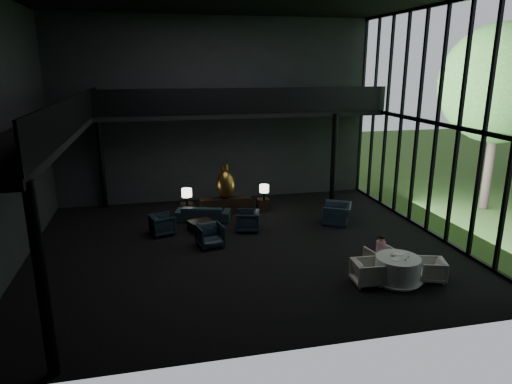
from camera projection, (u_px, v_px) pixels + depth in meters
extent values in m
cube|color=black|center=(243.00, 246.00, 15.56)|extent=(14.00, 12.00, 0.02)
cube|color=black|center=(216.00, 111.00, 20.12)|extent=(14.00, 0.04, 8.00)
cube|color=black|center=(302.00, 171.00, 8.84)|extent=(14.00, 0.04, 8.00)
cube|color=black|center=(2.00, 137.00, 13.00)|extent=(0.04, 12.00, 8.00)
cube|color=black|center=(40.00, 136.00, 13.21)|extent=(2.00, 12.00, 0.25)
cube|color=black|center=(243.00, 113.00, 19.39)|extent=(12.00, 2.00, 0.25)
cube|color=black|center=(74.00, 114.00, 13.26)|extent=(0.06, 12.00, 1.00)
cube|color=black|center=(248.00, 100.00, 18.29)|extent=(12.00, 0.06, 1.00)
cylinder|color=black|center=(42.00, 283.00, 8.60)|extent=(0.24, 0.24, 4.00)
cylinder|color=black|center=(101.00, 162.00, 19.31)|extent=(0.24, 0.24, 4.00)
cylinder|color=black|center=(334.00, 160.00, 19.80)|extent=(0.24, 0.24, 4.00)
cylinder|color=#382D23|center=(491.00, 152.00, 19.11)|extent=(0.36, 0.36, 4.90)
sphere|color=#2B5E21|center=(500.00, 84.00, 18.36)|extent=(4.80, 4.80, 4.80)
cube|color=black|center=(226.00, 206.00, 18.89)|extent=(2.13, 0.48, 0.68)
ellipsoid|color=#B1742B|center=(226.00, 184.00, 18.64)|extent=(0.77, 0.77, 1.19)
cylinder|color=#B1742B|center=(225.00, 167.00, 18.44)|extent=(0.26, 0.26, 0.24)
cube|color=black|center=(187.00, 210.00, 18.65)|extent=(0.49, 0.49, 0.54)
cylinder|color=black|center=(187.00, 201.00, 18.29)|extent=(0.12, 0.12, 0.36)
cylinder|color=white|center=(187.00, 193.00, 18.20)|extent=(0.41, 0.41, 0.33)
cube|color=black|center=(263.00, 205.00, 19.33)|extent=(0.48, 0.48, 0.53)
cylinder|color=black|center=(264.00, 196.00, 19.02)|extent=(0.12, 0.12, 0.34)
cylinder|color=white|center=(264.00, 189.00, 18.94)|extent=(0.39, 0.39, 0.31)
imported|color=#182B3C|center=(203.00, 210.00, 18.05)|extent=(2.25, 1.21, 0.84)
imported|color=#1E2D41|center=(163.00, 223.00, 16.56)|extent=(0.99, 1.03, 0.87)
imported|color=#1A3744|center=(248.00, 219.00, 16.92)|extent=(1.03, 1.07, 0.92)
imported|color=#1B3140|center=(210.00, 233.00, 15.44)|extent=(1.07, 1.03, 0.94)
imported|color=#16202E|center=(338.00, 209.00, 17.72)|extent=(1.34, 1.54, 1.13)
cube|color=black|center=(202.00, 226.00, 16.96)|extent=(1.09, 1.09, 0.38)
cylinder|color=white|center=(397.00, 270.00, 12.93)|extent=(1.25, 1.25, 0.75)
cone|color=white|center=(396.00, 280.00, 13.02)|extent=(1.41, 1.41, 0.10)
imported|color=beige|center=(380.00, 258.00, 13.70)|extent=(0.88, 0.84, 0.78)
imported|color=beige|center=(432.00, 270.00, 13.03)|extent=(0.77, 0.79, 0.66)
imported|color=beige|center=(367.00, 271.00, 12.80)|extent=(0.75, 0.80, 0.78)
cylinder|color=#CA7BA5|center=(381.00, 247.00, 13.81)|extent=(0.27, 0.27, 0.39)
sphere|color=#D8A884|center=(381.00, 238.00, 13.73)|extent=(0.20, 0.20, 0.20)
ellipsoid|color=black|center=(381.00, 237.00, 13.73)|extent=(0.20, 0.20, 0.14)
cylinder|color=white|center=(395.00, 259.00, 12.68)|extent=(0.24, 0.24, 0.01)
cylinder|color=white|center=(400.00, 254.00, 13.03)|extent=(0.27, 0.27, 0.02)
cylinder|color=white|center=(407.00, 257.00, 12.83)|extent=(0.17, 0.17, 0.01)
cylinder|color=white|center=(408.00, 256.00, 12.85)|extent=(0.09, 0.09, 0.05)
ellipsoid|color=white|center=(393.00, 255.00, 12.92)|extent=(0.16, 0.16, 0.08)
cylinder|color=#99999E|center=(405.00, 259.00, 12.62)|extent=(0.06, 0.06, 0.06)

